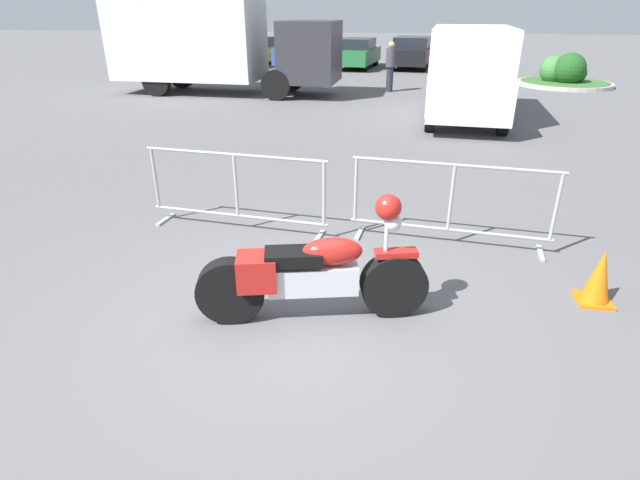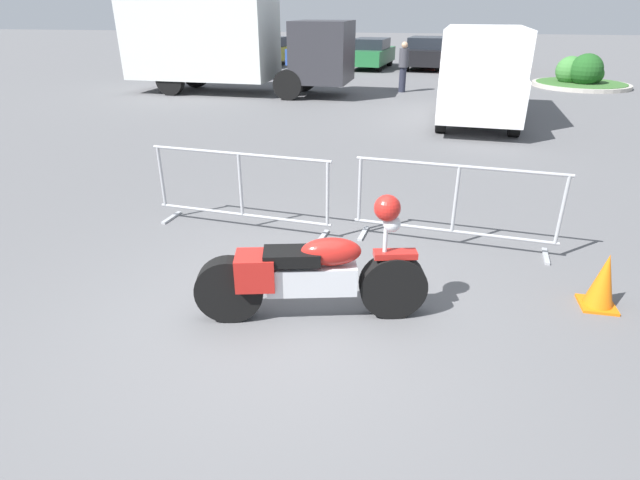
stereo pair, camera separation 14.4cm
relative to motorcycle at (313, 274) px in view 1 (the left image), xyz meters
The scene contains 15 objects.
ground_plane 0.56m from the motorcycle, 146.51° to the right, with size 120.00×120.00×0.00m, color #5B5B5E.
motorcycle is the anchor object (origin of this frame).
crowd_barrier_near 2.39m from the motorcycle, 125.78° to the left, with size 2.51×0.67×1.07m.
crowd_barrier_far 2.39m from the motorcycle, 54.21° to the left, with size 2.51×0.67×1.07m.
box_truck 14.57m from the motorcycle, 114.01° to the left, with size 7.77×2.49×2.98m.
delivery_van 10.53m from the motorcycle, 77.20° to the left, with size 2.28×5.12×2.31m.
parked_car_tan 24.61m from the motorcycle, 113.66° to the left, with size 2.16×4.35×1.42m.
parked_car_yellow 23.61m from the motorcycle, 107.75° to the left, with size 2.08×4.19×1.37m.
parked_car_blue 22.45m from the motorcycle, 101.62° to the left, with size 2.27×4.57×1.49m.
parked_car_green 22.17m from the motorcycle, 94.77° to the left, with size 2.11×4.26×1.39m.
parked_car_black 22.58m from the motorcycle, 87.88° to the left, with size 2.22×4.47×1.46m.
parked_car_red 22.48m from the motorcycle, 81.01° to the left, with size 2.29×4.62×1.51m.
pedestrian 14.67m from the motorcycle, 89.62° to the left, with size 0.39×0.39×1.69m.
planter_island 18.58m from the motorcycle, 68.91° to the left, with size 3.50×3.50×1.23m.
traffic_cone 2.93m from the motorcycle, 15.13° to the left, with size 0.34×0.34×0.59m.
Camera 1 is at (1.01, -3.92, 2.78)m, focal length 28.00 mm.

